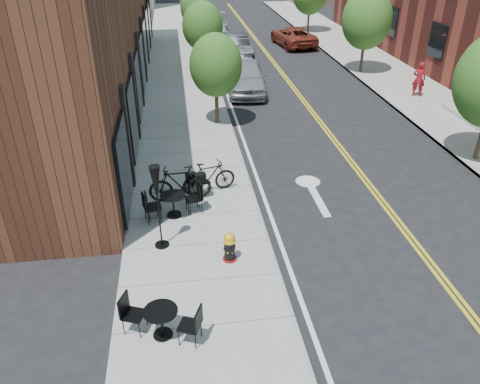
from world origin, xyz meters
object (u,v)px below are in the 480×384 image
bistro_set_a (161,319)px  pedestrian (419,79)px  fire_hydrant (230,247)px  bicycle_left (180,183)px  parked_car_a (247,77)px  patio_umbrella (157,190)px  parked_car_b (234,47)px  parked_car_far (293,36)px  bistro_set_c (173,202)px  parked_car_c (213,28)px  bicycle_right (209,177)px  bistro_set_b (173,202)px

bistro_set_a → pedestrian: pedestrian is taller
fire_hydrant → bicycle_left: bicycle_left is taller
parked_car_a → pedestrian: pedestrian is taller
patio_umbrella → parked_car_b: size_ratio=0.50×
parked_car_b → parked_car_far: size_ratio=0.98×
fire_hydrant → parked_car_a: size_ratio=0.18×
bistro_set_c → parked_car_c: parked_car_c is taller
bicycle_left → pedestrian: pedestrian is taller
bicycle_left → parked_car_a: parked_car_a is taller
bicycle_right → parked_car_c: parked_car_c is taller
bistro_set_c → patio_umbrella: size_ratio=0.73×
parked_car_b → pedestrian: pedestrian is taller
bicycle_right → bistro_set_c: 1.75m
bicycle_right → pedestrian: bearing=-67.8°
bicycle_left → parked_car_c: parked_car_c is taller
bicycle_left → bistro_set_a: bicycle_left is taller
bistro_set_c → parked_car_a: bearing=55.1°
parked_car_c → pedestrian: (8.96, -15.68, 0.17)m
patio_umbrella → pedestrian: bearing=41.2°
parked_car_a → bicycle_right: bearing=-98.6°
bicycle_right → bistro_set_c: bicycle_right is taller
parked_car_far → bistro_set_b: bearing=61.1°
parked_car_c → parked_car_far: bearing=-25.2°
bistro_set_a → bistro_set_c: 4.69m
parked_car_a → parked_car_c: (-0.57, 13.49, 0.01)m
fire_hydrant → pedestrian: (10.96, 11.98, 0.47)m
parked_car_b → bistro_set_b: bearing=-107.0°
parked_car_far → pedestrian: (3.46, -12.35, 0.31)m
fire_hydrant → patio_umbrella: 2.36m
fire_hydrant → bistro_set_c: (-1.40, 2.31, 0.07)m
bicycle_right → parked_car_a: parked_car_a is taller
fire_hydrant → parked_car_b: size_ratio=0.17×
patio_umbrella → pedestrian: 16.91m
parked_car_a → parked_car_b: (0.23, 6.92, -0.01)m
bicycle_right → parked_car_a: (2.81, 10.54, 0.15)m
bicycle_right → bistro_set_c: size_ratio=1.01×
bistro_set_b → parked_car_b: size_ratio=0.34×
parked_car_b → parked_car_c: (-0.80, 6.56, 0.02)m
parked_car_b → parked_car_c: parked_car_c is taller
fire_hydrant → bicycle_right: size_ratio=0.47×
bicycle_left → bistro_set_a: 5.63m
pedestrian → bistro_set_a: bearing=73.5°
parked_car_c → pedestrian: bearing=-54.3°
bicycle_right → bistro_set_a: bicycle_right is taller
bistro_set_a → parked_car_a: 17.08m
bistro_set_c → pedestrian: 15.69m
parked_car_a → parked_car_b: parked_car_a is taller
bicycle_left → bistro_set_c: (-0.23, -0.92, -0.12)m
fire_hydrant → parked_car_a: (2.57, 14.16, 0.29)m
parked_car_c → patio_umbrella: bearing=-92.0°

